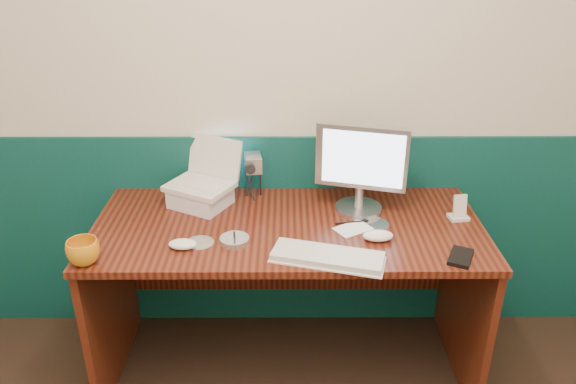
{
  "coord_description": "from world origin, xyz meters",
  "views": [
    {
      "loc": [
        0.0,
        -0.64,
        1.87
      ],
      "look_at": [
        0.01,
        1.23,
        0.97
      ],
      "focal_mm": 35.0,
      "sensor_mm": 36.0,
      "label": 1
    }
  ],
  "objects_px": {
    "keyboard": "(328,257)",
    "monitor": "(361,170)",
    "laptop": "(198,165)",
    "camcorder": "(254,178)",
    "mug": "(83,252)",
    "desk": "(288,299)"
  },
  "relations": [
    {
      "from": "keyboard",
      "to": "monitor",
      "type": "bearing_deg",
      "value": 83.56
    },
    {
      "from": "laptop",
      "to": "camcorder",
      "type": "height_order",
      "value": "laptop"
    },
    {
      "from": "laptop",
      "to": "mug",
      "type": "bearing_deg",
      "value": -99.38
    },
    {
      "from": "laptop",
      "to": "monitor",
      "type": "xyz_separation_m",
      "value": [
        0.69,
        -0.05,
        0.0
      ]
    },
    {
      "from": "keyboard",
      "to": "mug",
      "type": "relative_size",
      "value": 3.42
    },
    {
      "from": "laptop",
      "to": "monitor",
      "type": "height_order",
      "value": "monitor"
    },
    {
      "from": "laptop",
      "to": "desk",
      "type": "bearing_deg",
      "value": 3.23
    },
    {
      "from": "keyboard",
      "to": "camcorder",
      "type": "distance_m",
      "value": 0.61
    },
    {
      "from": "desk",
      "to": "camcorder",
      "type": "xyz_separation_m",
      "value": [
        -0.15,
        0.26,
        0.47
      ]
    },
    {
      "from": "keyboard",
      "to": "mug",
      "type": "xyz_separation_m",
      "value": [
        -0.88,
        -0.02,
        0.04
      ]
    },
    {
      "from": "monitor",
      "to": "keyboard",
      "type": "bearing_deg",
      "value": -96.44
    },
    {
      "from": "laptop",
      "to": "keyboard",
      "type": "height_order",
      "value": "laptop"
    },
    {
      "from": "camcorder",
      "to": "keyboard",
      "type": "bearing_deg",
      "value": -68.81
    },
    {
      "from": "laptop",
      "to": "camcorder",
      "type": "xyz_separation_m",
      "value": [
        0.23,
        0.08,
        -0.1
      ]
    },
    {
      "from": "monitor",
      "to": "keyboard",
      "type": "distance_m",
      "value": 0.47
    },
    {
      "from": "monitor",
      "to": "mug",
      "type": "bearing_deg",
      "value": -142.96
    },
    {
      "from": "monitor",
      "to": "laptop",
      "type": "bearing_deg",
      "value": -168.8
    },
    {
      "from": "monitor",
      "to": "keyboard",
      "type": "height_order",
      "value": "monitor"
    },
    {
      "from": "desk",
      "to": "monitor",
      "type": "distance_m",
      "value": 0.65
    },
    {
      "from": "laptop",
      "to": "mug",
      "type": "relative_size",
      "value": 2.23
    },
    {
      "from": "desk",
      "to": "camcorder",
      "type": "height_order",
      "value": "camcorder"
    },
    {
      "from": "desk",
      "to": "laptop",
      "type": "distance_m",
      "value": 0.7
    }
  ]
}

